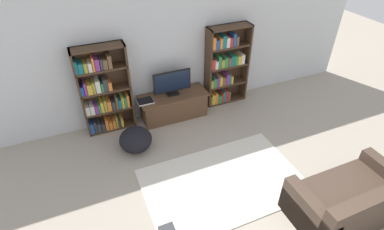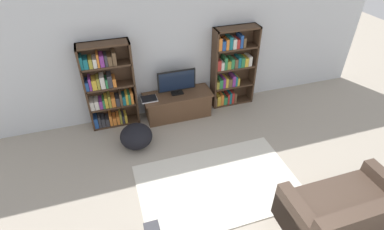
{
  "view_description": "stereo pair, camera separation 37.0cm",
  "coord_description": "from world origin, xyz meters",
  "px_view_note": "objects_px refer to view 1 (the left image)",
  "views": [
    {
      "loc": [
        -1.61,
        -0.91,
        3.7
      ],
      "look_at": [
        0.01,
        2.9,
        0.7
      ],
      "focal_mm": 28.0,
      "sensor_mm": 36.0,
      "label": 1
    },
    {
      "loc": [
        -1.26,
        -1.04,
        3.7
      ],
      "look_at": [
        0.01,
        2.9,
        0.7
      ],
      "focal_mm": 28.0,
      "sensor_mm": 36.0,
      "label": 2
    }
  ],
  "objects_px": {
    "bookshelf_left": "(103,92)",
    "television": "(172,82)",
    "bookshelf_right": "(224,66)",
    "tv_stand": "(174,106)",
    "couch_right_sofa": "(350,201)",
    "beanbag_ottoman": "(136,140)",
    "laptop": "(145,101)"
  },
  "relations": [
    {
      "from": "bookshelf_left",
      "to": "television",
      "type": "bearing_deg",
      "value": -5.42
    },
    {
      "from": "bookshelf_right",
      "to": "television",
      "type": "relative_size",
      "value": 2.24
    },
    {
      "from": "bookshelf_right",
      "to": "tv_stand",
      "type": "height_order",
      "value": "bookshelf_right"
    },
    {
      "from": "bookshelf_left",
      "to": "bookshelf_right",
      "type": "distance_m",
      "value": 2.51
    },
    {
      "from": "bookshelf_right",
      "to": "couch_right_sofa",
      "type": "distance_m",
      "value": 3.42
    },
    {
      "from": "bookshelf_right",
      "to": "television",
      "type": "distance_m",
      "value": 1.22
    },
    {
      "from": "television",
      "to": "tv_stand",
      "type": "bearing_deg",
      "value": -90.0
    },
    {
      "from": "bookshelf_left",
      "to": "beanbag_ottoman",
      "type": "height_order",
      "value": "bookshelf_left"
    },
    {
      "from": "bookshelf_right",
      "to": "television",
      "type": "height_order",
      "value": "bookshelf_right"
    },
    {
      "from": "bookshelf_left",
      "to": "bookshelf_right",
      "type": "xyz_separation_m",
      "value": [
        2.51,
        0.0,
        0.03
      ]
    },
    {
      "from": "television",
      "to": "couch_right_sofa",
      "type": "height_order",
      "value": "television"
    },
    {
      "from": "television",
      "to": "beanbag_ottoman",
      "type": "bearing_deg",
      "value": -143.67
    },
    {
      "from": "television",
      "to": "bookshelf_right",
      "type": "bearing_deg",
      "value": 5.83
    },
    {
      "from": "bookshelf_right",
      "to": "beanbag_ottoman",
      "type": "distance_m",
      "value": 2.42
    },
    {
      "from": "laptop",
      "to": "couch_right_sofa",
      "type": "relative_size",
      "value": 0.19
    },
    {
      "from": "tv_stand",
      "to": "couch_right_sofa",
      "type": "bearing_deg",
      "value": -65.83
    },
    {
      "from": "bookshelf_left",
      "to": "bookshelf_right",
      "type": "height_order",
      "value": "same"
    },
    {
      "from": "television",
      "to": "laptop",
      "type": "bearing_deg",
      "value": -175.28
    },
    {
      "from": "beanbag_ottoman",
      "to": "television",
      "type": "bearing_deg",
      "value": 36.33
    },
    {
      "from": "television",
      "to": "laptop",
      "type": "xyz_separation_m",
      "value": [
        -0.58,
        -0.05,
        -0.26
      ]
    },
    {
      "from": "bookshelf_right",
      "to": "couch_right_sofa",
      "type": "height_order",
      "value": "bookshelf_right"
    },
    {
      "from": "television",
      "to": "laptop",
      "type": "relative_size",
      "value": 2.46
    },
    {
      "from": "laptop",
      "to": "beanbag_ottoman",
      "type": "xyz_separation_m",
      "value": [
        -0.39,
        -0.67,
        -0.31
      ]
    },
    {
      "from": "bookshelf_right",
      "to": "beanbag_ottoman",
      "type": "xyz_separation_m",
      "value": [
        -2.18,
        -0.84,
        -0.63
      ]
    },
    {
      "from": "tv_stand",
      "to": "couch_right_sofa",
      "type": "distance_m",
      "value": 3.52
    },
    {
      "from": "beanbag_ottoman",
      "to": "bookshelf_left",
      "type": "bearing_deg",
      "value": 111.15
    },
    {
      "from": "bookshelf_left",
      "to": "television",
      "type": "height_order",
      "value": "bookshelf_left"
    },
    {
      "from": "bookshelf_left",
      "to": "beanbag_ottoman",
      "type": "distance_m",
      "value": 1.08
    },
    {
      "from": "laptop",
      "to": "beanbag_ottoman",
      "type": "bearing_deg",
      "value": -120.48
    },
    {
      "from": "tv_stand",
      "to": "couch_right_sofa",
      "type": "xyz_separation_m",
      "value": [
        1.44,
        -3.21,
        0.01
      ]
    },
    {
      "from": "bookshelf_left",
      "to": "television",
      "type": "relative_size",
      "value": 2.24
    },
    {
      "from": "bookshelf_right",
      "to": "beanbag_ottoman",
      "type": "bearing_deg",
      "value": -158.95
    }
  ]
}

